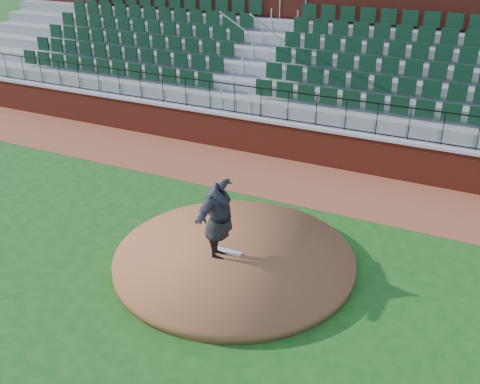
# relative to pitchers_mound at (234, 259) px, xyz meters

# --- Properties ---
(ground) EXTENTS (90.00, 90.00, 0.00)m
(ground) POSITION_rel_pitchers_mound_xyz_m (-0.41, -0.37, -0.12)
(ground) COLOR #1A4F16
(ground) RESTS_ON ground
(warning_track) EXTENTS (34.00, 3.20, 0.01)m
(warning_track) POSITION_rel_pitchers_mound_xyz_m (-0.41, 5.03, -0.12)
(warning_track) COLOR brown
(warning_track) RESTS_ON ground
(field_wall) EXTENTS (34.00, 0.35, 1.20)m
(field_wall) POSITION_rel_pitchers_mound_xyz_m (-0.41, 6.63, 0.47)
(field_wall) COLOR maroon
(field_wall) RESTS_ON ground
(wall_cap) EXTENTS (34.00, 0.45, 0.10)m
(wall_cap) POSITION_rel_pitchers_mound_xyz_m (-0.41, 6.63, 1.12)
(wall_cap) COLOR #B7B7B7
(wall_cap) RESTS_ON field_wall
(wall_railing) EXTENTS (34.00, 0.05, 1.00)m
(wall_railing) POSITION_rel_pitchers_mound_xyz_m (-0.41, 6.63, 1.67)
(wall_railing) COLOR black
(wall_railing) RESTS_ON wall_cap
(seating_stands) EXTENTS (34.00, 5.10, 4.60)m
(seating_stands) POSITION_rel_pitchers_mound_xyz_m (-0.41, 9.36, 2.18)
(seating_stands) COLOR gray
(seating_stands) RESTS_ON ground
(concourse_wall) EXTENTS (34.00, 0.50, 5.50)m
(concourse_wall) POSITION_rel_pitchers_mound_xyz_m (-0.41, 12.16, 2.62)
(concourse_wall) COLOR maroon
(concourse_wall) RESTS_ON ground
(pitchers_mound) EXTENTS (5.63, 5.63, 0.25)m
(pitchers_mound) POSITION_rel_pitchers_mound_xyz_m (0.00, 0.00, 0.00)
(pitchers_mound) COLOR brown
(pitchers_mound) RESTS_ON ground
(pitching_rubber) EXTENTS (0.65, 0.18, 0.04)m
(pitching_rubber) POSITION_rel_pitchers_mound_xyz_m (-0.17, 0.03, 0.15)
(pitching_rubber) COLOR silver
(pitching_rubber) RESTS_ON pitchers_mound
(pitcher) EXTENTS (1.09, 2.40, 1.88)m
(pitcher) POSITION_rel_pitchers_mound_xyz_m (-0.30, -0.20, 1.07)
(pitcher) COLOR black
(pitcher) RESTS_ON pitchers_mound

